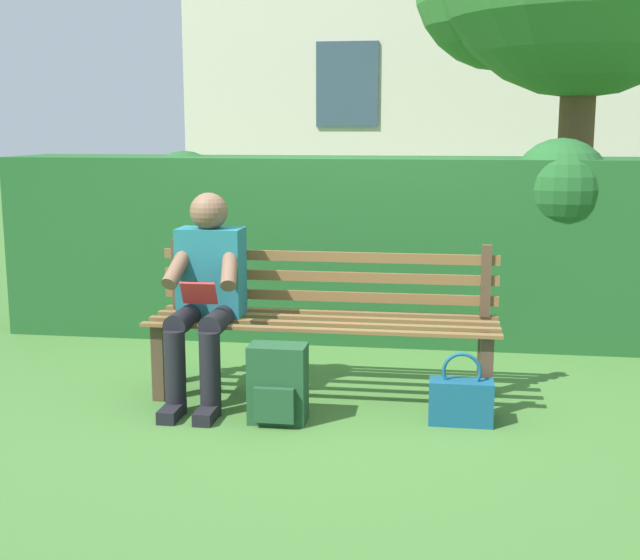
# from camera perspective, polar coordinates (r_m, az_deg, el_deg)

# --- Properties ---
(ground) EXTENTS (60.00, 60.00, 0.00)m
(ground) POSITION_cam_1_polar(r_m,az_deg,el_deg) (5.02, 0.17, -7.97)
(ground) COLOR #3D6B2D
(park_bench) EXTENTS (2.04, 0.52, 0.90)m
(park_bench) POSITION_cam_1_polar(r_m,az_deg,el_deg) (4.97, 0.30, -2.51)
(park_bench) COLOR #4C3828
(park_bench) RESTS_ON ground
(person_seated) EXTENTS (0.44, 0.73, 1.21)m
(person_seated) POSITION_cam_1_polar(r_m,az_deg,el_deg) (4.90, -7.76, -0.73)
(person_seated) COLOR #1E6672
(person_seated) RESTS_ON ground
(hedge_backdrop) EXTENTS (5.14, 0.86, 1.50)m
(hedge_backdrop) POSITION_cam_1_polar(r_m,az_deg,el_deg) (6.38, 2.14, 2.63)
(hedge_backdrop) COLOR #1E5123
(hedge_backdrop) RESTS_ON ground
(backpack) EXTENTS (0.31, 0.26, 0.43)m
(backpack) POSITION_cam_1_polar(r_m,az_deg,el_deg) (4.57, -2.88, -7.10)
(backpack) COLOR #1E4728
(backpack) RESTS_ON ground
(handbag) EXTENTS (0.34, 0.15, 0.40)m
(handbag) POSITION_cam_1_polar(r_m,az_deg,el_deg) (4.62, 9.54, -8.03)
(handbag) COLOR navy
(handbag) RESTS_ON ground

